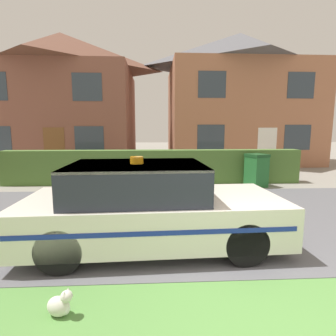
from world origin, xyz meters
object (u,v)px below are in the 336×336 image
(house_right, at_px, (238,98))
(cat, at_px, (60,305))
(house_left, at_px, (63,98))
(wheelie_bin, at_px, (256,170))
(police_car, at_px, (149,206))

(house_right, bearing_deg, cat, -114.38)
(cat, height_order, house_left, house_left)
(cat, bearing_deg, wheelie_bin, 70.22)
(cat, xyz_separation_m, wheelie_bin, (4.60, 6.28, 0.45))
(house_left, bearing_deg, wheelie_bin, -39.34)
(house_right, relative_size, wheelie_bin, 7.54)
(police_car, relative_size, wheelie_bin, 3.74)
(police_car, xyz_separation_m, wheelie_bin, (3.67, 4.58, -0.12))
(police_car, height_order, house_right, house_right)
(cat, bearing_deg, house_left, 124.08)
(house_left, relative_size, wheelie_bin, 7.25)
(cat, height_order, house_right, house_right)
(house_left, height_order, wheelie_bin, house_left)
(house_left, bearing_deg, house_right, 0.47)
(police_car, xyz_separation_m, cat, (-0.92, -1.70, -0.57))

